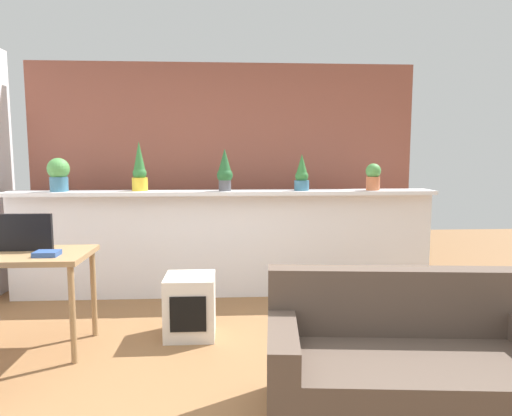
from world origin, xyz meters
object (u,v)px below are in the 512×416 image
potted_plant_2 (225,171)px  potted_plant_3 (302,175)px  desk (14,264)px  side_cube_shelf (190,306)px  potted_plant_1 (139,170)px  tv_monitor (25,232)px  potted_plant_4 (373,176)px  potted_plant_0 (59,174)px  book_on_desk (47,254)px  couch (408,371)px

potted_plant_2 → potted_plant_3: potted_plant_2 is taller
desk → side_cube_shelf: desk is taller
side_cube_shelf → potted_plant_2: bearing=74.2°
potted_plant_3 → side_cube_shelf: potted_plant_3 is taller
potted_plant_1 → tv_monitor: size_ratio=1.25×
potted_plant_3 → desk: 2.71m
potted_plant_1 → potted_plant_4: (2.39, -0.06, -0.07)m
potted_plant_2 → desk: size_ratio=0.39×
tv_monitor → desk: bearing=-128.4°
potted_plant_0 → potted_plant_4: size_ratio=1.21×
potted_plant_0 → potted_plant_1: bearing=3.4°
potted_plant_0 → potted_plant_2: size_ratio=0.78×
tv_monitor → potted_plant_1: bearing=61.5°
potted_plant_1 → tv_monitor: potted_plant_1 is taller
potted_plant_4 → potted_plant_2: bearing=-179.9°
tv_monitor → book_on_desk: tv_monitor is taller
book_on_desk → potted_plant_1: bearing=73.4°
potted_plant_2 → couch: size_ratio=0.26×
potted_plant_1 → potted_plant_2: size_ratio=1.18×
potted_plant_0 → book_on_desk: (0.38, -1.32, -0.52)m
potted_plant_2 → tv_monitor: potted_plant_2 is taller
side_cube_shelf → couch: bearing=-43.9°
potted_plant_2 → side_cube_shelf: bearing=-105.8°
potted_plant_4 → desk: bearing=-158.8°
potted_plant_0 → side_cube_shelf: potted_plant_0 is taller
potted_plant_0 → tv_monitor: bearing=-82.6°
potted_plant_1 → book_on_desk: potted_plant_1 is taller
potted_plant_2 → tv_monitor: (-1.50, -1.11, -0.42)m
potted_plant_3 → couch: potted_plant_3 is taller
book_on_desk → potted_plant_3: bearing=32.7°
couch → book_on_desk: bearing=157.7°
potted_plant_2 → tv_monitor: 1.92m
potted_plant_0 → side_cube_shelf: size_ratio=0.67×
potted_plant_3 → potted_plant_4: size_ratio=1.35×
desk → tv_monitor: size_ratio=2.76×
potted_plant_0 → potted_plant_1: 0.79m
potted_plant_0 → potted_plant_4: bearing=-0.3°
potted_plant_0 → desk: 1.36m
potted_plant_4 → desk: potted_plant_4 is taller
potted_plant_2 → potted_plant_1: bearing=175.8°
tv_monitor → couch: (2.53, -1.14, -0.61)m
potted_plant_2 → potted_plant_4: potted_plant_2 is taller
tv_monitor → potted_plant_4: bearing=20.3°
potted_plant_1 → side_cube_shelf: bearing=-61.1°
potted_plant_2 → potted_plant_3: (0.79, 0.01, -0.05)m
potted_plant_1 → couch: bearing=-50.8°
tv_monitor → couch: size_ratio=0.25×
side_cube_shelf → book_on_desk: bearing=-162.3°
potted_plant_0 → book_on_desk: size_ratio=1.99×
potted_plant_3 → potted_plant_0: bearing=179.9°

